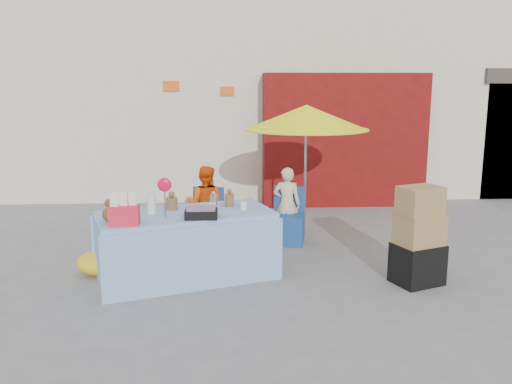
{
  "coord_description": "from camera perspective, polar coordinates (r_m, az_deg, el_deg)",
  "views": [
    {
      "loc": [
        -0.08,
        -6.41,
        2.43
      ],
      "look_at": [
        0.27,
        0.6,
        1.0
      ],
      "focal_mm": 38.0,
      "sensor_mm": 36.0,
      "label": 1
    }
  ],
  "objects": [
    {
      "name": "chair_right",
      "position": [
        8.31,
        3.36,
        -3.68
      ],
      "size": [
        0.57,
        0.56,
        0.85
      ],
      "rotation": [
        0.0,
        0.0,
        -0.21
      ],
      "color": "navy",
      "rests_on": "ground"
    },
    {
      "name": "umbrella",
      "position": [
        8.35,
        5.32,
        7.78
      ],
      "size": [
        1.9,
        1.9,
        2.09
      ],
      "color": "gray",
      "rests_on": "ground"
    },
    {
      "name": "chair_left",
      "position": [
        8.27,
        -5.31,
        -3.78
      ],
      "size": [
        0.57,
        0.56,
        0.85
      ],
      "rotation": [
        0.0,
        0.0,
        -0.21
      ],
      "color": "navy",
      "rests_on": "ground"
    },
    {
      "name": "ground",
      "position": [
        6.85,
        -2.04,
        -9.26
      ],
      "size": [
        80.0,
        80.0,
        0.0
      ],
      "primitive_type": "plane",
      "color": "slate",
      "rests_on": "ground"
    },
    {
      "name": "box_stack",
      "position": [
        6.86,
        16.74,
        -4.81
      ],
      "size": [
        0.67,
        0.62,
        1.21
      ],
      "rotation": [
        0.0,
        0.0,
        0.38
      ],
      "color": "black",
      "rests_on": "ground"
    },
    {
      "name": "vendor_beige",
      "position": [
        8.36,
        3.26,
        -1.29
      ],
      "size": [
        0.47,
        0.36,
        1.16
      ],
      "primitive_type": "imported",
      "rotation": [
        0.0,
        0.0,
        2.93
      ],
      "color": "beige",
      "rests_on": "ground"
    },
    {
      "name": "tarp_bundle",
      "position": [
        7.26,
        -15.64,
        -7.13
      ],
      "size": [
        0.89,
        0.82,
        0.32
      ],
      "primitive_type": "ellipsoid",
      "rotation": [
        0.0,
        0.0,
        0.44
      ],
      "color": "gold",
      "rests_on": "ground"
    },
    {
      "name": "market_table",
      "position": [
        6.87,
        -7.45,
        -5.49
      ],
      "size": [
        2.4,
        1.67,
        1.33
      ],
      "rotation": [
        0.0,
        0.0,
        0.33
      ],
      "color": "#9AC1F6",
      "rests_on": "ground"
    },
    {
      "name": "vendor_orange",
      "position": [
        8.31,
        -5.34,
        -1.29
      ],
      "size": [
        0.66,
        0.56,
        1.19
      ],
      "primitive_type": "imported",
      "rotation": [
        0.0,
        0.0,
        2.93
      ],
      "color": "#EC500C",
      "rests_on": "ground"
    },
    {
      "name": "backdrop",
      "position": [
        13.95,
        -0.45,
        14.28
      ],
      "size": [
        14.0,
        8.0,
        7.8
      ],
      "color": "silver",
      "rests_on": "ground"
    }
  ]
}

